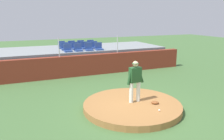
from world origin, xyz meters
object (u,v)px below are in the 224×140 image
at_px(stadium_chair_8, 62,46).
at_px(baseball, 159,110).
at_px(stadium_chair_5, 75,47).
at_px(stadium_chair_0, 68,49).
at_px(fielding_glove, 155,103).
at_px(stadium_chair_11, 91,45).
at_px(stadium_chair_9, 72,46).
at_px(stadium_chair_10, 81,45).
at_px(stadium_chair_6, 85,47).
at_px(stadium_chair_2, 89,48).
at_px(stadium_chair_3, 99,48).
at_px(stadium_chair_4, 65,48).
at_px(stadium_chair_7, 94,46).
at_px(pitcher, 135,78).
at_px(stadium_chair_1, 78,49).

bearing_deg(stadium_chair_8, baseball, 99.48).
bearing_deg(stadium_chair_5, stadium_chair_0, 53.37).
relative_size(fielding_glove, stadium_chair_11, 0.60).
distance_m(stadium_chair_9, stadium_chair_10, 0.70).
xyz_separation_m(stadium_chair_6, stadium_chair_9, (-0.69, 0.91, 0.00)).
bearing_deg(fielding_glove, stadium_chair_0, -41.73).
height_order(stadium_chair_2, stadium_chair_6, same).
xyz_separation_m(stadium_chair_3, stadium_chair_4, (-2.10, 0.91, 0.00)).
bearing_deg(stadium_chair_3, stadium_chair_10, -68.38).
bearing_deg(stadium_chair_9, stadium_chair_3, 128.52).
relative_size(stadium_chair_0, stadium_chair_10, 1.00).
height_order(stadium_chair_3, stadium_chair_7, same).
bearing_deg(stadium_chair_3, stadium_chair_8, -39.92).
bearing_deg(pitcher, stadium_chair_8, 93.35).
relative_size(stadium_chair_4, stadium_chair_9, 1.00).
height_order(pitcher, stadium_chair_0, pitcher).
bearing_deg(stadium_chair_4, stadium_chair_2, 147.16).
relative_size(stadium_chair_7, stadium_chair_9, 1.00).
xyz_separation_m(stadium_chair_2, stadium_chair_11, (0.72, 1.79, 0.00)).
height_order(pitcher, stadium_chair_4, pitcher).
distance_m(baseball, stadium_chair_11, 9.75).
xyz_separation_m(stadium_chair_5, stadium_chair_11, (1.40, 0.86, 0.00)).
bearing_deg(stadium_chair_10, stadium_chair_6, 89.76).
bearing_deg(stadium_chair_10, stadium_chair_11, 176.92).
bearing_deg(baseball, stadium_chair_9, 95.30).
relative_size(stadium_chair_10, stadium_chair_11, 1.00).
height_order(stadium_chair_3, stadium_chair_4, same).
distance_m(stadium_chair_3, stadium_chair_11, 1.79).
distance_m(stadium_chair_3, stadium_chair_5, 1.67).
distance_m(stadium_chair_9, stadium_chair_11, 1.44).
bearing_deg(fielding_glove, stadium_chair_7, -57.77).
bearing_deg(stadium_chair_11, stadium_chair_0, 40.70).
distance_m(stadium_chair_5, stadium_chair_11, 1.64).
height_order(stadium_chair_6, stadium_chair_8, same).
height_order(pitcher, baseball, pitcher).
relative_size(fielding_glove, stadium_chair_3, 0.60).
height_order(baseball, stadium_chair_1, stadium_chair_1).
bearing_deg(baseball, fielding_glove, 69.20).
bearing_deg(stadium_chair_6, stadium_chair_8, -32.84).
bearing_deg(stadium_chair_8, stadium_chair_5, 131.23).
relative_size(stadium_chair_4, stadium_chair_7, 1.00).
relative_size(stadium_chair_3, stadium_chair_5, 1.00).
height_order(baseball, stadium_chair_6, stadium_chair_6).
height_order(pitcher, stadium_chair_5, pitcher).
height_order(stadium_chair_0, stadium_chair_9, same).
xyz_separation_m(stadium_chair_5, stadium_chair_6, (0.66, -0.05, 0.00)).
height_order(stadium_chair_5, stadium_chair_6, same).
bearing_deg(stadium_chair_4, stadium_chair_11, -157.19).
bearing_deg(stadium_chair_0, stadium_chair_9, -110.44).
relative_size(stadium_chair_5, stadium_chair_6, 1.00).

